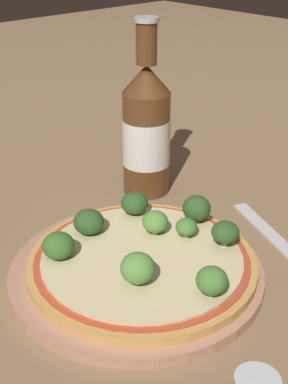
# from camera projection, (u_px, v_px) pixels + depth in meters

# --- Properties ---
(ground_plane) EXTENTS (3.00, 3.00, 0.00)m
(ground_plane) POSITION_uv_depth(u_px,v_px,m) (146.00, 267.00, 0.61)
(ground_plane) COLOR #846647
(plate) EXTENTS (0.28, 0.28, 0.01)m
(plate) POSITION_uv_depth(u_px,v_px,m) (136.00, 271.00, 0.59)
(plate) COLOR tan
(plate) RESTS_ON ground_plane
(pizza) EXTENTS (0.25, 0.25, 0.01)m
(pizza) POSITION_uv_depth(u_px,v_px,m) (142.00, 261.00, 0.58)
(pizza) COLOR tan
(pizza) RESTS_ON plate
(broccoli_floret_0) EXTENTS (0.02, 0.02, 0.02)m
(broccoli_floret_0) POSITION_uv_depth(u_px,v_px,m) (186.00, 227.00, 0.61)
(broccoli_floret_0) COLOR #89A866
(broccoli_floret_0) RESTS_ON pizza
(broccoli_floret_1) EXTENTS (0.03, 0.03, 0.03)m
(broccoli_floret_1) POSITION_uv_depth(u_px,v_px,m) (58.00, 246.00, 0.57)
(broccoli_floret_1) COLOR #89A866
(broccoli_floret_1) RESTS_ON pizza
(broccoli_floret_2) EXTENTS (0.03, 0.03, 0.03)m
(broccoli_floret_2) POSITION_uv_depth(u_px,v_px,m) (212.00, 281.00, 0.51)
(broccoli_floret_2) COLOR #89A866
(broccoli_floret_2) RESTS_ON pizza
(broccoli_floret_3) EXTENTS (0.03, 0.03, 0.03)m
(broccoli_floret_3) POSITION_uv_depth(u_px,v_px,m) (225.00, 232.00, 0.59)
(broccoli_floret_3) COLOR #89A866
(broccoli_floret_3) RESTS_ON pizza
(broccoli_floret_4) EXTENTS (0.04, 0.04, 0.03)m
(broccoli_floret_4) POSITION_uv_depth(u_px,v_px,m) (89.00, 222.00, 0.61)
(broccoli_floret_4) COLOR #89A866
(broccoli_floret_4) RESTS_ON pizza
(broccoli_floret_5) EXTENTS (0.03, 0.03, 0.03)m
(broccoli_floret_5) POSITION_uv_depth(u_px,v_px,m) (138.00, 268.00, 0.53)
(broccoli_floret_5) COLOR #89A866
(broccoli_floret_5) RESTS_ON pizza
(broccoli_floret_6) EXTENTS (0.03, 0.03, 0.03)m
(broccoli_floret_6) POSITION_uv_depth(u_px,v_px,m) (155.00, 222.00, 0.61)
(broccoli_floret_6) COLOR #89A866
(broccoli_floret_6) RESTS_ON pizza
(broccoli_floret_7) EXTENTS (0.03, 0.03, 0.03)m
(broccoli_floret_7) POSITION_uv_depth(u_px,v_px,m) (134.00, 203.00, 0.65)
(broccoli_floret_7) COLOR #89A866
(broccoli_floret_7) RESTS_ON pizza
(broccoli_floret_8) EXTENTS (0.03, 0.03, 0.03)m
(broccoli_floret_8) POSITION_uv_depth(u_px,v_px,m) (199.00, 210.00, 0.63)
(broccoli_floret_8) COLOR #89A866
(broccoli_floret_8) RESTS_ON pizza
(beer_bottle) EXTENTS (0.07, 0.07, 0.24)m
(beer_bottle) POSITION_uv_depth(u_px,v_px,m) (146.00, 130.00, 0.73)
(beer_bottle) COLOR #563319
(beer_bottle) RESTS_ON ground_plane
(fork) EXTENTS (0.09, 0.18, 0.00)m
(fork) POSITION_uv_depth(u_px,v_px,m) (275.00, 238.00, 0.66)
(fork) COLOR silver
(fork) RESTS_ON ground_plane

